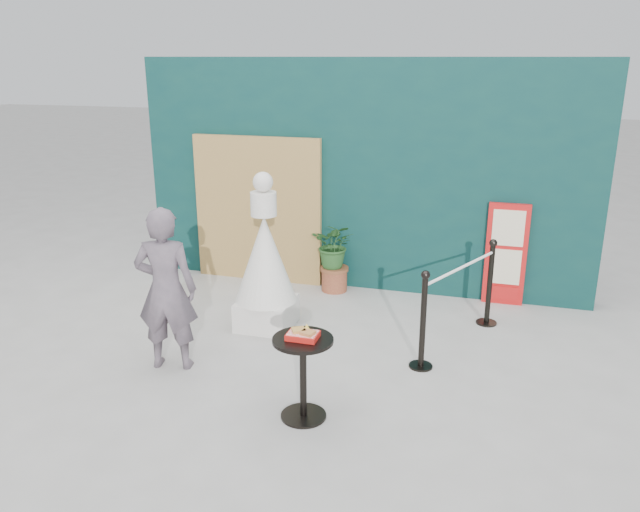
# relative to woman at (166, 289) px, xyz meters

# --- Properties ---
(ground) EXTENTS (60.00, 60.00, 0.00)m
(ground) POSITION_rel_woman_xyz_m (1.30, -0.26, -0.83)
(ground) COLOR #ADAAA5
(ground) RESTS_ON ground
(back_wall) EXTENTS (6.00, 0.30, 3.00)m
(back_wall) POSITION_rel_woman_xyz_m (1.30, 2.89, 0.67)
(back_wall) COLOR #0A2E2F
(back_wall) RESTS_ON ground
(bamboo_fence) EXTENTS (1.80, 0.08, 2.00)m
(bamboo_fence) POSITION_rel_woman_xyz_m (-0.10, 2.68, 0.17)
(bamboo_fence) COLOR tan
(bamboo_fence) RESTS_ON ground
(woman) EXTENTS (0.68, 0.52, 1.66)m
(woman) POSITION_rel_woman_xyz_m (0.00, 0.00, 0.00)
(woman) COLOR slate
(woman) RESTS_ON ground
(menu_board) EXTENTS (0.50, 0.07, 1.30)m
(menu_board) POSITION_rel_woman_xyz_m (3.20, 2.69, -0.18)
(menu_board) COLOR red
(menu_board) RESTS_ON ground
(statue) EXTENTS (0.71, 0.71, 1.81)m
(statue) POSITION_rel_woman_xyz_m (0.58, 1.19, -0.09)
(statue) COLOR silver
(statue) RESTS_ON ground
(cafe_table) EXTENTS (0.52, 0.52, 0.75)m
(cafe_table) POSITION_rel_woman_xyz_m (1.58, -0.52, -0.33)
(cafe_table) COLOR black
(cafe_table) RESTS_ON ground
(food_basket) EXTENTS (0.26, 0.19, 0.11)m
(food_basket) POSITION_rel_woman_xyz_m (1.58, -0.52, -0.04)
(food_basket) COLOR red
(food_basket) RESTS_ON cafe_table
(planter) EXTENTS (0.56, 0.48, 0.95)m
(planter) POSITION_rel_woman_xyz_m (1.03, 2.53, -0.28)
(planter) COLOR #995932
(planter) RESTS_ON ground
(stanchion_barrier) EXTENTS (0.84, 1.54, 1.03)m
(stanchion_barrier) POSITION_rel_woman_xyz_m (2.74, 1.33, -0.33)
(stanchion_barrier) COLOR black
(stanchion_barrier) RESTS_ON ground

